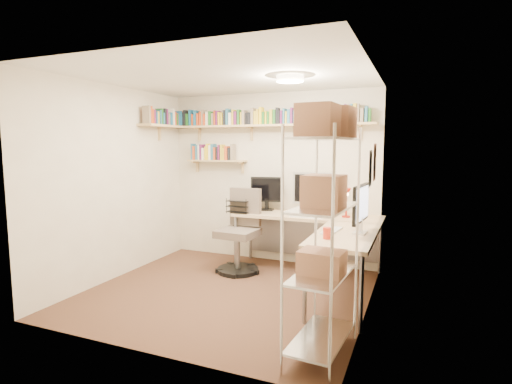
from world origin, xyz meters
TOP-DOWN VIEW (x-y plane):
  - ground at (0.00, 0.00)m, footprint 3.20×3.20m
  - room_shell at (0.00, 0.00)m, footprint 3.24×3.04m
  - wall_shelves at (-0.41, 1.30)m, footprint 3.12×1.09m
  - corner_desk at (0.70, 0.92)m, footprint 2.10×2.00m
  - office_chair at (-0.20, 0.82)m, footprint 0.60×0.61m
  - wire_rack at (1.36, -0.96)m, footprint 0.46×0.84m

SIDE VIEW (x-z plane):
  - ground at x=0.00m, z-range 0.00..0.00m
  - office_chair at x=-0.20m, z-range -0.09..1.05m
  - corner_desk at x=0.70m, z-range 0.10..1.46m
  - wire_rack at x=1.36m, z-range 0.39..2.43m
  - room_shell at x=0.00m, z-range 0.29..2.81m
  - wall_shelves at x=-0.41m, z-range 1.62..2.42m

